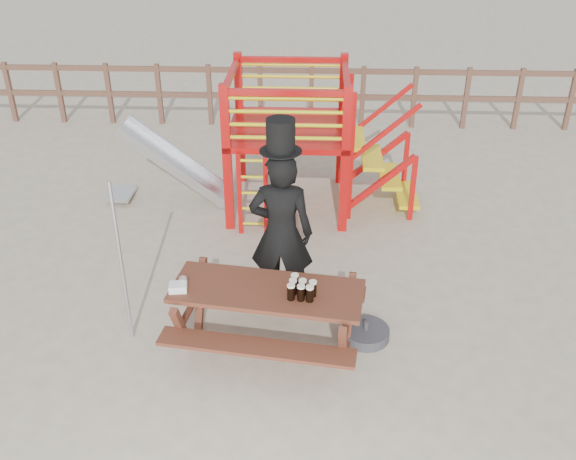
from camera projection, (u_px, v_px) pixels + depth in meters
The scene contains 10 objects.
ground at pixel (255, 358), 6.77m from camera, with size 60.00×60.00×0.00m, color #C2B396.
back_fence at pixel (286, 89), 12.48m from camera, with size 15.09×0.09×1.20m.
playground_fort at pixel (283, 138), 9.34m from camera, with size 4.71×1.84×2.10m.
picnic_table at pixel (267, 311), 6.69m from camera, with size 2.13×1.61×0.76m.
man_with_hat at pixel (281, 229), 7.07m from camera, with size 0.74×0.51×2.31m.
metal_pole at pixel (121, 264), 6.61m from camera, with size 0.04×0.04×1.90m, color #B2B2B7.
parasol_base at pixel (366, 333), 7.03m from camera, with size 0.52×0.52×0.22m.
paper_bag at pixel (178, 287), 6.51m from camera, with size 0.18×0.14×0.08m, color white.
stout_pints at pixel (301, 289), 6.40m from camera, with size 0.30×0.29×0.17m.
empty_glasses at pixel (183, 284), 6.50m from camera, with size 0.08×0.08×0.15m.
Camera 1 is at (0.58, -5.19, 4.53)m, focal length 40.00 mm.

